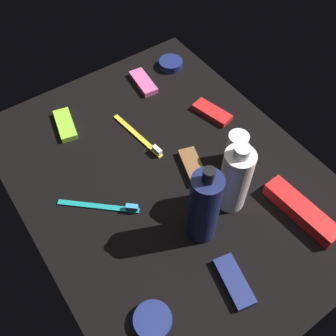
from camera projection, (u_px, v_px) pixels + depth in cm
name	position (u px, v px, depth cm)	size (l,w,h in cm)	color
ground_plane	(168.00, 177.00, 88.31)	(84.00, 64.00, 1.20)	black
lotion_bottle	(204.00, 208.00, 71.83)	(5.98, 5.98, 21.49)	#171E49
bodywash_bottle	(235.00, 179.00, 77.10)	(6.24, 6.24, 18.37)	silver
deodorant_stick	(236.00, 149.00, 86.88)	(4.68, 4.68, 8.83)	silver
toothbrush_yellow	(140.00, 137.00, 93.93)	(18.01, 3.34, 2.10)	yellow
toothbrush_teal	(103.00, 206.00, 82.34)	(12.97, 14.15, 2.10)	teal
toothpaste_box_red	(301.00, 211.00, 80.54)	(17.60, 4.40, 3.20)	red
snack_bar_navy	(234.00, 282.00, 72.40)	(10.40, 4.00, 1.50)	navy
snack_bar_lime	(65.00, 125.00, 96.20)	(10.40, 4.00, 1.50)	#8CD133
snack_bar_brown	(193.00, 167.00, 88.43)	(10.40, 4.00, 1.50)	brown
snack_bar_pink	(143.00, 82.00, 105.59)	(10.40, 4.00, 1.50)	#E55999
snack_bar_red	(212.00, 112.00, 98.75)	(10.40, 4.00, 1.50)	red
cream_tin_left	(171.00, 64.00, 109.91)	(6.84, 6.84, 1.99)	navy
cream_tin_right	(153.00, 321.00, 68.01)	(7.01, 7.01, 1.91)	navy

